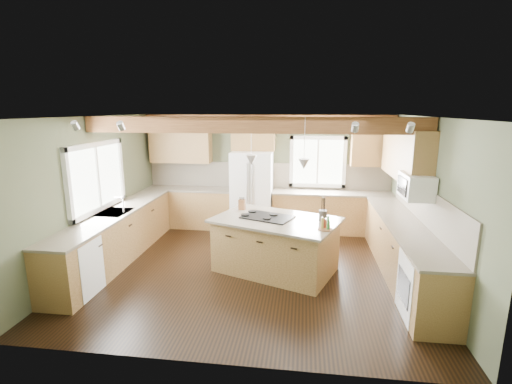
# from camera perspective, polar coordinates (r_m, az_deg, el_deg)

# --- Properties ---
(floor) EXTENTS (5.60, 5.60, 0.00)m
(floor) POSITION_cam_1_polar(r_m,az_deg,el_deg) (6.60, -0.56, -11.68)
(floor) COLOR black
(floor) RESTS_ON ground
(ceiling) EXTENTS (5.60, 5.60, 0.00)m
(ceiling) POSITION_cam_1_polar(r_m,az_deg,el_deg) (6.01, -0.61, 11.52)
(ceiling) COLOR silver
(ceiling) RESTS_ON wall_back
(wall_back) EXTENTS (5.60, 0.00, 5.60)m
(wall_back) POSITION_cam_1_polar(r_m,az_deg,el_deg) (8.61, 1.72, 3.19)
(wall_back) COLOR #4E583E
(wall_back) RESTS_ON ground
(wall_left) EXTENTS (0.00, 5.00, 5.00)m
(wall_left) POSITION_cam_1_polar(r_m,az_deg,el_deg) (7.12, -23.52, 0.09)
(wall_left) COLOR #4E583E
(wall_left) RESTS_ON ground
(wall_right) EXTENTS (0.00, 5.00, 5.00)m
(wall_right) POSITION_cam_1_polar(r_m,az_deg,el_deg) (6.43, 24.99, -1.32)
(wall_right) COLOR #4E583E
(wall_right) RESTS_ON ground
(ceiling_beam) EXTENTS (5.55, 0.26, 0.26)m
(ceiling_beam) POSITION_cam_1_polar(r_m,az_deg,el_deg) (6.01, -0.61, 10.28)
(ceiling_beam) COLOR #502A16
(ceiling_beam) RESTS_ON ceiling
(soffit_trim) EXTENTS (5.55, 0.20, 0.10)m
(soffit_trim) POSITION_cam_1_polar(r_m,az_deg,el_deg) (8.39, 1.71, 11.45)
(soffit_trim) COLOR #502A16
(soffit_trim) RESTS_ON ceiling
(backsplash_back) EXTENTS (5.58, 0.03, 0.58)m
(backsplash_back) POSITION_cam_1_polar(r_m,az_deg,el_deg) (8.61, 1.71, 2.58)
(backsplash_back) COLOR brown
(backsplash_back) RESTS_ON wall_back
(backsplash_right) EXTENTS (0.03, 3.70, 0.58)m
(backsplash_right) POSITION_cam_1_polar(r_m,az_deg,el_deg) (6.49, 24.66, -1.98)
(backsplash_right) COLOR brown
(backsplash_right) RESTS_ON wall_right
(base_cab_back_left) EXTENTS (2.02, 0.60, 0.88)m
(base_cab_back_left) POSITION_cam_1_polar(r_m,az_deg,el_deg) (8.86, -10.12, -2.42)
(base_cab_back_left) COLOR brown
(base_cab_back_left) RESTS_ON floor
(counter_back_left) EXTENTS (2.06, 0.64, 0.04)m
(counter_back_left) POSITION_cam_1_polar(r_m,az_deg,el_deg) (8.75, -10.23, 0.48)
(counter_back_left) COLOR #50473B
(counter_back_left) RESTS_ON base_cab_back_left
(base_cab_back_right) EXTENTS (2.62, 0.60, 0.88)m
(base_cab_back_right) POSITION_cam_1_polar(r_m,az_deg,el_deg) (8.49, 11.55, -3.16)
(base_cab_back_right) COLOR brown
(base_cab_back_right) RESTS_ON floor
(counter_back_right) EXTENTS (2.66, 0.64, 0.04)m
(counter_back_right) POSITION_cam_1_polar(r_m,az_deg,el_deg) (8.38, 11.69, -0.13)
(counter_back_right) COLOR #50473B
(counter_back_right) RESTS_ON base_cab_back_right
(base_cab_left) EXTENTS (0.60, 3.70, 0.88)m
(base_cab_left) POSITION_cam_1_polar(r_m,az_deg,el_deg) (7.24, -20.66, -6.55)
(base_cab_left) COLOR brown
(base_cab_left) RESTS_ON floor
(counter_left) EXTENTS (0.64, 3.74, 0.04)m
(counter_left) POSITION_cam_1_polar(r_m,az_deg,el_deg) (7.10, -20.94, -3.04)
(counter_left) COLOR #50473B
(counter_left) RESTS_ON base_cab_left
(base_cab_right) EXTENTS (0.60, 3.70, 0.88)m
(base_cab_right) POSITION_cam_1_polar(r_m,az_deg,el_deg) (6.63, 21.66, -8.38)
(base_cab_right) COLOR brown
(base_cab_right) RESTS_ON floor
(counter_right) EXTENTS (0.64, 3.74, 0.04)m
(counter_right) POSITION_cam_1_polar(r_m,az_deg,el_deg) (6.49, 22.00, -4.58)
(counter_right) COLOR #50473B
(counter_right) RESTS_ON base_cab_right
(upper_cab_back_left) EXTENTS (1.40, 0.35, 0.90)m
(upper_cab_back_left) POSITION_cam_1_polar(r_m,az_deg,el_deg) (8.78, -11.52, 7.40)
(upper_cab_back_left) COLOR brown
(upper_cab_back_left) RESTS_ON wall_back
(upper_cab_over_fridge) EXTENTS (0.96, 0.35, 0.70)m
(upper_cab_over_fridge) POSITION_cam_1_polar(r_m,az_deg,el_deg) (8.37, -0.43, 8.78)
(upper_cab_over_fridge) COLOR brown
(upper_cab_over_fridge) RESTS_ON wall_back
(upper_cab_right) EXTENTS (0.35, 2.20, 0.90)m
(upper_cab_right) POSITION_cam_1_polar(r_m,az_deg,el_deg) (7.12, 22.00, 5.54)
(upper_cab_right) COLOR brown
(upper_cab_right) RESTS_ON wall_right
(upper_cab_back_corner) EXTENTS (0.90, 0.35, 0.90)m
(upper_cab_back_corner) POSITION_cam_1_polar(r_m,az_deg,el_deg) (8.44, 17.48, 6.87)
(upper_cab_back_corner) COLOR brown
(upper_cab_back_corner) RESTS_ON wall_back
(window_left) EXTENTS (0.04, 1.60, 1.05)m
(window_left) POSITION_cam_1_polar(r_m,az_deg,el_deg) (7.10, -23.35, 2.14)
(window_left) COLOR white
(window_left) RESTS_ON wall_left
(window_back) EXTENTS (1.10, 0.04, 1.00)m
(window_back) POSITION_cam_1_polar(r_m,az_deg,el_deg) (8.52, 9.47, 4.62)
(window_back) COLOR white
(window_back) RESTS_ON wall_back
(sink) EXTENTS (0.50, 0.65, 0.03)m
(sink) POSITION_cam_1_polar(r_m,az_deg,el_deg) (7.10, -20.95, -3.00)
(sink) COLOR #262628
(sink) RESTS_ON counter_left
(faucet) EXTENTS (0.02, 0.02, 0.28)m
(faucet) POSITION_cam_1_polar(r_m,az_deg,el_deg) (6.98, -19.74, -1.93)
(faucet) COLOR #B2B2B7
(faucet) RESTS_ON sink
(dishwasher) EXTENTS (0.60, 0.60, 0.84)m
(dishwasher) POSITION_cam_1_polar(r_m,az_deg,el_deg) (6.20, -26.21, -10.41)
(dishwasher) COLOR white
(dishwasher) RESTS_ON floor
(oven) EXTENTS (0.60, 0.72, 0.84)m
(oven) POSITION_cam_1_polar(r_m,az_deg,el_deg) (5.49, 24.87, -13.29)
(oven) COLOR white
(oven) RESTS_ON floor
(microwave) EXTENTS (0.40, 0.70, 0.38)m
(microwave) POSITION_cam_1_polar(r_m,az_deg,el_deg) (6.26, 23.42, 0.84)
(microwave) COLOR white
(microwave) RESTS_ON wall_right
(pendant_left) EXTENTS (0.18, 0.18, 0.16)m
(pendant_left) POSITION_cam_1_polar(r_m,az_deg,el_deg) (6.24, -0.74, 4.92)
(pendant_left) COLOR #B2B2B7
(pendant_left) RESTS_ON ceiling
(pendant_right) EXTENTS (0.18, 0.18, 0.16)m
(pendant_right) POSITION_cam_1_polar(r_m,az_deg,el_deg) (5.84, 7.38, 4.28)
(pendant_right) COLOR #B2B2B7
(pendant_right) RESTS_ON ceiling
(refrigerator) EXTENTS (0.90, 0.74, 1.80)m
(refrigerator) POSITION_cam_1_polar(r_m,az_deg,el_deg) (8.35, -0.60, 0.10)
(refrigerator) COLOR white
(refrigerator) RESTS_ON floor
(island) EXTENTS (2.17, 1.75, 0.88)m
(island) POSITION_cam_1_polar(r_m,az_deg,el_deg) (6.39, 3.03, -8.27)
(island) COLOR brown
(island) RESTS_ON floor
(island_top) EXTENTS (2.34, 1.92, 0.04)m
(island_top) POSITION_cam_1_polar(r_m,az_deg,el_deg) (6.24, 3.08, -4.32)
(island_top) COLOR #50473B
(island_top) RESTS_ON island
(cooktop) EXTENTS (0.96, 0.80, 0.02)m
(cooktop) POSITION_cam_1_polar(r_m,az_deg,el_deg) (6.30, 1.79, -3.86)
(cooktop) COLOR black
(cooktop) RESTS_ON island_top
(knife_block) EXTENTS (0.13, 0.11, 0.19)m
(knife_block) POSITION_cam_1_polar(r_m,az_deg,el_deg) (6.77, -2.18, -1.95)
(knife_block) COLOR brown
(knife_block) RESTS_ON island_top
(utensil_crock) EXTENTS (0.16, 0.16, 0.18)m
(utensil_crock) POSITION_cam_1_polar(r_m,az_deg,el_deg) (6.19, 10.25, -3.59)
(utensil_crock) COLOR #463C38
(utensil_crock) RESTS_ON island_top
(bottle_tray) EXTENTS (0.32, 0.32, 0.21)m
(bottle_tray) POSITION_cam_1_polar(r_m,az_deg,el_deg) (5.76, 10.64, -4.71)
(bottle_tray) COLOR brown
(bottle_tray) RESTS_ON island_top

